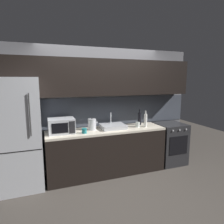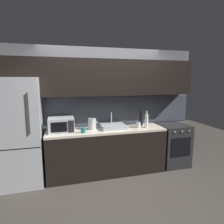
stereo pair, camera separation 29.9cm
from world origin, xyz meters
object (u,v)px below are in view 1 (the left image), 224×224
microwave (61,126)px  mug_teal (84,131)px  mug_clear (138,125)px  kettle (92,124)px  wine_bottle_dark (140,118)px  refrigerator (20,134)px  wine_bottle_white (145,120)px  oven_range (170,143)px

microwave → mug_teal: microwave is taller
microwave → mug_clear: bearing=-2.3°
kettle → mug_teal: kettle is taller
mug_teal → mug_clear: bearing=4.8°
kettle → wine_bottle_dark: 1.06m
refrigerator → wine_bottle_white: size_ratio=5.61×
oven_range → microwave: (-2.35, 0.02, 0.58)m
microwave → mug_clear: 1.51m
refrigerator → wine_bottle_white: refrigerator is taller
oven_range → mug_teal: mug_teal is taller
wine_bottle_dark → mug_clear: wine_bottle_dark is taller
kettle → wine_bottle_white: wine_bottle_white is taller
refrigerator → mug_clear: refrigerator is taller
oven_range → wine_bottle_dark: 0.93m
refrigerator → mug_teal: size_ratio=20.42×
wine_bottle_white → wine_bottle_dark: 0.22m
refrigerator → microwave: bearing=1.6°
refrigerator → kettle: bearing=3.2°
wine_bottle_white → mug_clear: bearing=165.3°
microwave → wine_bottle_white: bearing=-3.5°
refrigerator → kettle: 1.26m
kettle → wine_bottle_white: bearing=-8.1°
microwave → mug_clear: size_ratio=4.31×
refrigerator → wine_bottle_dark: 2.33m
oven_range → wine_bottle_white: 0.91m
wine_bottle_white → mug_clear: 0.18m
mug_clear → wine_bottle_white: bearing=-14.7°
refrigerator → microwave: (0.68, 0.02, 0.09)m
microwave → mug_teal: 0.42m
wine_bottle_dark → mug_clear: bearing=-127.7°
refrigerator → wine_bottle_dark: (2.32, 0.13, 0.09)m
kettle → mug_teal: bearing=-133.7°
kettle → wine_bottle_dark: wine_bottle_dark is taller
mug_clear → microwave: bearing=177.7°
oven_range → wine_bottle_dark: (-0.71, 0.13, 0.59)m
kettle → mug_clear: bearing=-6.9°
wine_bottle_white → microwave: bearing=176.5°
kettle → microwave: bearing=-174.9°
oven_range → kettle: bearing=177.7°
oven_range → microwave: size_ratio=1.96×
oven_range → wine_bottle_dark: bearing=169.4°
mug_teal → refrigerator: bearing=172.8°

